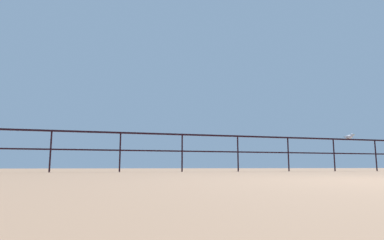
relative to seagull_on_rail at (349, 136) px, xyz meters
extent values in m
cube|color=black|center=(-5.15, 0.02, -0.11)|extent=(23.27, 0.05, 0.05)
cube|color=black|center=(-5.15, 0.02, -0.60)|extent=(23.27, 0.04, 0.04)
cylinder|color=black|center=(-9.63, 0.02, -0.65)|extent=(0.04, 0.04, 1.09)
cylinder|color=black|center=(-7.84, 0.02, -0.65)|extent=(0.04, 0.04, 1.09)
cylinder|color=black|center=(-6.05, 0.02, -0.65)|extent=(0.04, 0.04, 1.09)
cylinder|color=black|center=(-4.26, 0.02, -0.65)|extent=(0.04, 0.04, 1.09)
cylinder|color=black|center=(-2.47, 0.02, -0.65)|extent=(0.04, 0.04, 1.09)
cylinder|color=black|center=(-0.68, 0.02, -0.65)|extent=(0.04, 0.04, 1.09)
cylinder|color=black|center=(1.11, 0.02, -0.65)|extent=(0.04, 0.04, 1.09)
ellipsoid|color=silver|center=(-0.01, 0.02, -0.01)|extent=(0.25, 0.28, 0.13)
ellipsoid|color=gray|center=(-0.01, 0.02, 0.01)|extent=(0.21, 0.24, 0.05)
sphere|color=silver|center=(0.05, -0.07, 0.05)|extent=(0.11, 0.11, 0.11)
cone|color=gold|center=(0.09, -0.13, 0.05)|extent=(0.06, 0.07, 0.04)
cube|color=gray|center=(-0.09, 0.13, -0.01)|extent=(0.10, 0.10, 0.02)
camera|label=1|loc=(-8.48, -9.18, -1.06)|focal=30.14mm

